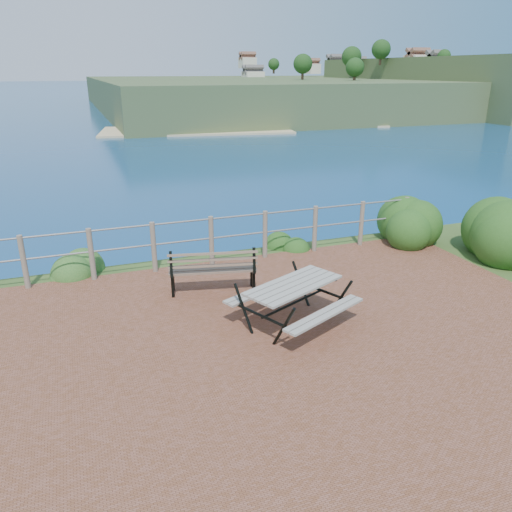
{
  "coord_description": "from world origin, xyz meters",
  "views": [
    {
      "loc": [
        -2.41,
        -5.83,
        3.73
      ],
      "look_at": [
        0.32,
        1.64,
        0.75
      ],
      "focal_mm": 35.0,
      "sensor_mm": 36.0,
      "label": 1
    }
  ],
  "objects": [
    {
      "name": "safety_railing",
      "position": [
        0.0,
        3.35,
        0.57
      ],
      "size": [
        9.4,
        0.1,
        1.0
      ],
      "color": "#6B5B4C",
      "rests_on": "ground"
    },
    {
      "name": "shrub_lip_west",
      "position": [
        -2.61,
        3.75,
        0.0
      ],
      "size": [
        0.84,
        0.84,
        0.61
      ],
      "primitive_type": "ellipsoid",
      "color": "#265A22",
      "rests_on": "ground"
    },
    {
      "name": "ground",
      "position": [
        0.0,
        0.0,
        0.0
      ],
      "size": [
        10.0,
        7.0,
        0.12
      ],
      "primitive_type": "cube",
      "color": "brown",
      "rests_on": "ground"
    },
    {
      "name": "picnic_table",
      "position": [
        0.5,
        0.46,
        0.43
      ],
      "size": [
        1.71,
        1.27,
        0.67
      ],
      "rotation": [
        0.0,
        0.0,
        0.43
      ],
      "color": "gray",
      "rests_on": "ground"
    },
    {
      "name": "shrub_right_front",
      "position": [
        5.7,
        1.76,
        0.0
      ],
      "size": [
        1.45,
        1.45,
        2.06
      ],
      "primitive_type": "ellipsoid",
      "color": "#224916",
      "rests_on": "ground"
    },
    {
      "name": "shrub_right_edge",
      "position": [
        4.68,
        3.21,
        0.0
      ],
      "size": [
        1.25,
        1.25,
        1.78
      ],
      "primitive_type": "ellipsoid",
      "color": "#224916",
      "rests_on": "ground"
    },
    {
      "name": "ocean",
      "position": [
        0.0,
        200.0,
        0.0
      ],
      "size": [
        1200.0,
        1200.0,
        0.0
      ],
      "primitive_type": "plane",
      "color": "#14507B",
      "rests_on": "ground"
    },
    {
      "name": "park_bench",
      "position": [
        -0.33,
        2.05,
        0.57
      ],
      "size": [
        1.57,
        0.7,
        0.86
      ],
      "rotation": [
        0.0,
        0.0,
        -0.22
      ],
      "color": "brown",
      "rests_on": "ground"
    },
    {
      "name": "distant_bay",
      "position": [
        173.07,
        202.61,
        -1.52
      ],
      "size": [
        290.0,
        232.36,
        24.0
      ],
      "color": "#375128",
      "rests_on": "ground"
    },
    {
      "name": "shrub_lip_east",
      "position": [
        1.77,
        3.8,
        0.0
      ],
      "size": [
        0.73,
        0.73,
        0.45
      ],
      "primitive_type": "ellipsoid",
      "color": "#224916",
      "rests_on": "ground"
    }
  ]
}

